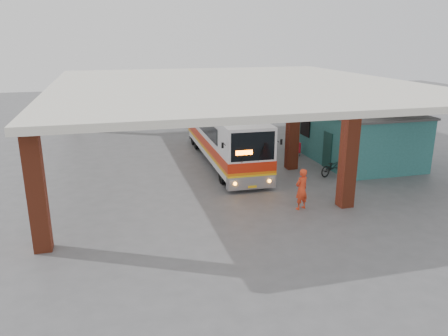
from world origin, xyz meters
TOP-DOWN VIEW (x-y plane):
  - ground at (0.00, 0.00)m, footprint 90.00×90.00m
  - brick_columns at (1.43, 5.00)m, footprint 20.10×21.60m
  - canopy_roof at (0.50, 6.50)m, footprint 21.00×23.00m
  - shop_building at (7.49, 4.00)m, footprint 5.20×8.20m
  - coach_bus at (-0.36, 5.36)m, footprint 2.66×11.66m
  - motorcycle at (4.70, 1.22)m, footprint 2.00×1.32m
  - pedestrian at (0.96, -2.82)m, footprint 0.78×0.65m
  - red_chair at (4.48, 5.43)m, footprint 0.47×0.47m

SIDE VIEW (x-z plane):
  - ground at x=0.00m, z-range 0.00..0.00m
  - red_chair at x=4.48m, z-range -0.03..0.83m
  - motorcycle at x=4.70m, z-range 0.00..0.99m
  - pedestrian at x=0.96m, z-range 0.00..1.84m
  - shop_building at x=7.49m, z-range 0.01..3.12m
  - coach_bus at x=-0.36m, z-range -0.01..3.37m
  - brick_columns at x=1.43m, z-range 0.00..4.35m
  - canopy_roof at x=0.50m, z-range 4.35..4.65m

